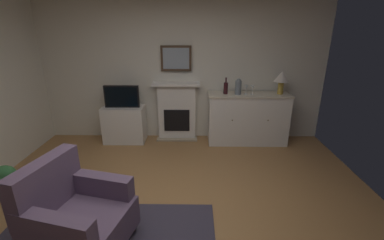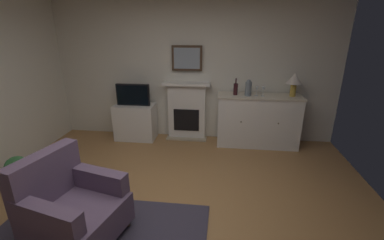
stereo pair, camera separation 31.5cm
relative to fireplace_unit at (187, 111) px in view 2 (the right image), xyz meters
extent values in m
cube|color=#9E7042|center=(0.10, -2.41, -0.60)|extent=(5.26, 5.13, 0.10)
cube|color=silver|center=(0.10, 0.13, 0.79)|extent=(5.26, 0.06, 2.68)
cube|color=white|center=(0.00, 0.01, -0.02)|extent=(0.70, 0.18, 1.05)
cube|color=tan|center=(0.00, -0.09, -0.53)|extent=(0.77, 0.20, 0.03)
cube|color=black|center=(0.00, -0.09, -0.16)|extent=(0.48, 0.02, 0.42)
cube|color=white|center=(0.00, -0.02, 0.53)|extent=(0.87, 0.27, 0.05)
cube|color=#473323|center=(0.00, 0.05, 0.98)|extent=(0.55, 0.03, 0.45)
cube|color=#8C99A8|center=(0.00, 0.03, 0.98)|extent=(0.47, 0.01, 0.37)
cube|color=white|center=(1.31, -0.18, -0.10)|extent=(1.42, 0.45, 0.90)
cube|color=beige|center=(1.31, -0.18, 0.37)|extent=(1.45, 0.48, 0.03)
sphere|color=brown|center=(1.00, -0.41, -0.03)|extent=(0.02, 0.02, 0.02)
sphere|color=brown|center=(1.62, -0.41, -0.03)|extent=(0.02, 0.02, 0.02)
cylinder|color=#B79338|center=(1.85, -0.18, 0.50)|extent=(0.10, 0.10, 0.22)
cone|color=silver|center=(1.85, -0.18, 0.70)|extent=(0.26, 0.26, 0.18)
cylinder|color=#331419|center=(0.88, -0.19, 0.49)|extent=(0.08, 0.08, 0.20)
cylinder|color=#331419|center=(0.88, -0.19, 0.63)|extent=(0.03, 0.03, 0.09)
cylinder|color=silver|center=(1.24, -0.22, 0.39)|extent=(0.06, 0.06, 0.00)
cylinder|color=silver|center=(1.24, -0.22, 0.44)|extent=(0.01, 0.01, 0.09)
cone|color=silver|center=(1.24, -0.22, 0.52)|extent=(0.07, 0.07, 0.07)
cylinder|color=silver|center=(1.35, -0.23, 0.39)|extent=(0.06, 0.06, 0.00)
cylinder|color=silver|center=(1.35, -0.23, 0.44)|extent=(0.01, 0.01, 0.09)
cone|color=silver|center=(1.35, -0.23, 0.52)|extent=(0.07, 0.07, 0.07)
cylinder|color=slate|center=(1.10, -0.23, 0.51)|extent=(0.11, 0.11, 0.24)
sphere|color=slate|center=(1.10, -0.23, 0.63)|extent=(0.08, 0.08, 0.08)
cube|color=white|center=(-0.97, -0.16, -0.21)|extent=(0.75, 0.42, 0.68)
cube|color=black|center=(-0.97, -0.18, 0.33)|extent=(0.62, 0.06, 0.40)
cube|color=black|center=(-0.97, -0.22, 0.33)|extent=(0.57, 0.01, 0.35)
cylinder|color=#936B4C|center=(-2.06, -1.90, -0.48)|extent=(0.18, 0.18, 0.14)
sphere|color=#387A42|center=(-2.06, -1.90, -0.28)|extent=(0.30, 0.30, 0.30)
sphere|color=#387A42|center=(-2.00, -1.93, -0.21)|extent=(0.18, 0.18, 0.18)
cube|color=#604C66|center=(-0.71, -2.74, -0.29)|extent=(0.96, 0.93, 0.32)
cube|color=#604C66|center=(-1.03, -2.67, 0.12)|extent=(0.34, 0.78, 0.50)
cube|color=#604C66|center=(-0.79, -3.06, -0.02)|extent=(0.73, 0.31, 0.22)
cube|color=#604C66|center=(-0.63, -2.43, -0.02)|extent=(0.73, 0.31, 0.22)
cylinder|color=#473323|center=(-0.30, -2.51, -0.50)|extent=(0.05, 0.05, 0.10)
cylinder|color=#473323|center=(-0.96, -2.35, -0.50)|extent=(0.05, 0.05, 0.10)
camera|label=1|loc=(0.35, -4.73, 1.51)|focal=24.51mm
camera|label=2|loc=(0.67, -4.71, 1.51)|focal=24.51mm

